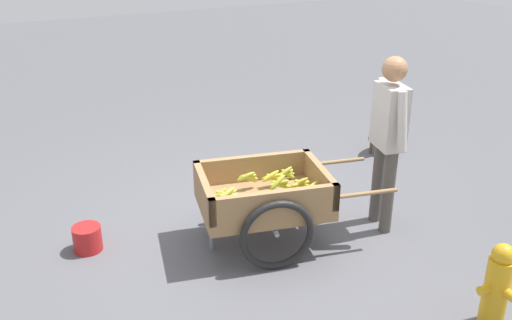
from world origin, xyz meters
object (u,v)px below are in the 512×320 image
fruit_cart (264,199)px  vendor_person (389,129)px  dog (383,130)px  plastic_bucket (87,238)px  fire_hydrant (497,286)px

fruit_cart → vendor_person: 1.26m
vendor_person → dog: bearing=-126.3°
dog → plastic_bucket: bearing=12.1°
dog → fire_hydrant: size_ratio=0.91×
fruit_cart → vendor_person: bearing=170.4°
fire_hydrant → plastic_bucket: bearing=-41.6°
vendor_person → fruit_cart: bearing=-9.6°
fruit_cart → vendor_person: (-1.12, 0.19, 0.54)m
plastic_bucket → fruit_cart: bearing=160.5°
vendor_person → dog: 1.99m
plastic_bucket → fire_hydrant: bearing=138.4°
vendor_person → plastic_bucket: bearing=-15.3°
dog → vendor_person: bearing=53.7°
dog → fire_hydrant: 3.24m
fire_hydrant → fruit_cart: bearing=-58.9°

